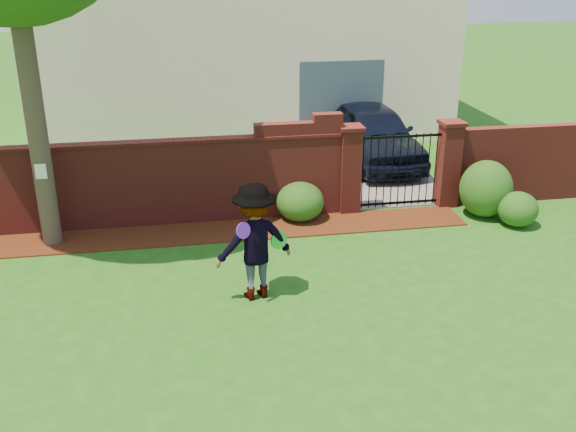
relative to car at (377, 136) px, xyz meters
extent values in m
cube|color=#215715|center=(-3.96, -7.10, -0.76)|extent=(80.00, 80.00, 0.01)
cube|color=#3D190B|center=(-4.91, -3.76, -0.74)|extent=(11.10, 1.08, 0.03)
cube|color=maroon|center=(-6.11, -3.10, 0.09)|extent=(8.70, 0.25, 1.70)
cube|color=maroon|center=(-2.66, -3.10, 1.09)|extent=(1.80, 0.25, 0.30)
cube|color=maroon|center=(-2.06, -3.10, 1.32)|extent=(0.60, 0.25, 0.16)
cube|color=maroon|center=(-6.11, -3.10, 0.97)|extent=(8.70, 0.31, 0.06)
cube|color=maroon|center=(2.64, -3.10, 0.09)|extent=(4.00, 0.25, 1.70)
cube|color=maroon|center=(-1.56, -3.10, 0.14)|extent=(0.42, 0.42, 1.80)
cube|color=maroon|center=(-1.56, -3.10, 1.08)|extent=(0.50, 0.50, 0.08)
cube|color=maroon|center=(0.64, -3.10, 0.14)|extent=(0.42, 0.42, 1.80)
cube|color=maroon|center=(0.64, -3.10, 1.08)|extent=(0.50, 0.50, 0.08)
cylinder|color=black|center=(-1.27, -3.10, 0.09)|extent=(0.02, 0.02, 1.60)
cylinder|color=black|center=(-1.11, -3.10, 0.09)|extent=(0.02, 0.02, 1.60)
cylinder|color=black|center=(-0.95, -3.10, 0.09)|extent=(0.02, 0.02, 1.60)
cylinder|color=black|center=(-0.79, -3.10, 0.09)|extent=(0.02, 0.02, 1.60)
cylinder|color=black|center=(-0.63, -3.10, 0.09)|extent=(0.02, 0.02, 1.60)
cylinder|color=black|center=(-0.46, -3.10, 0.09)|extent=(0.02, 0.02, 1.60)
cylinder|color=black|center=(-0.30, -3.10, 0.09)|extent=(0.02, 0.02, 1.60)
cylinder|color=black|center=(-0.14, -3.10, 0.09)|extent=(0.02, 0.02, 1.60)
cylinder|color=black|center=(0.02, -3.10, 0.09)|extent=(0.02, 0.02, 1.60)
cylinder|color=black|center=(0.18, -3.10, 0.09)|extent=(0.02, 0.02, 1.60)
cylinder|color=black|center=(0.34, -3.10, 0.09)|extent=(0.02, 0.02, 1.60)
cube|color=black|center=(-0.46, -3.10, -0.64)|extent=(1.78, 0.03, 0.05)
cube|color=black|center=(-0.46, -3.10, 0.84)|extent=(1.78, 0.03, 0.05)
cube|color=slate|center=(-0.46, 0.90, -0.75)|extent=(3.20, 8.00, 0.01)
cube|color=#F0E4C9|center=(-2.96, 4.90, 2.24)|extent=(12.00, 6.00, 6.00)
cube|color=#384C5B|center=(-0.46, 1.95, 0.44)|extent=(2.40, 0.12, 2.40)
imported|color=black|center=(0.00, 0.00, 0.00)|extent=(1.93, 4.49, 1.51)
cylinder|color=#3F2F26|center=(-7.56, -3.70, 2.74)|extent=(0.36, 0.36, 7.00)
cube|color=white|center=(-7.56, -3.89, 0.74)|extent=(0.20, 0.01, 0.28)
ellipsoid|color=#154915|center=(-2.68, -3.41, -0.35)|extent=(0.99, 0.99, 0.81)
ellipsoid|color=#154915|center=(1.18, -3.85, -0.15)|extent=(1.09, 1.09, 1.20)
ellipsoid|color=#154915|center=(1.60, -4.48, -0.40)|extent=(0.80, 0.80, 0.71)
imported|color=gray|center=(-4.01, -6.50, 0.21)|extent=(1.37, 0.97, 1.92)
cylinder|color=#641EBE|center=(-4.22, -6.81, 0.56)|extent=(0.25, 0.19, 0.25)
cylinder|color=green|center=(-3.63, -6.49, 0.22)|extent=(0.30, 0.18, 0.30)
camera|label=1|loc=(-5.16, -15.85, 4.47)|focal=41.13mm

